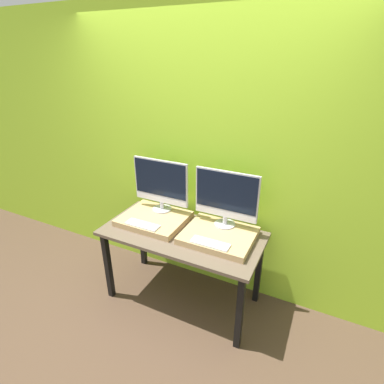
{
  "coord_description": "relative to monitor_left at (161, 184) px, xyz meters",
  "views": [
    {
      "loc": [
        1.06,
        -1.62,
        2.16
      ],
      "look_at": [
        0.0,
        0.54,
        1.05
      ],
      "focal_mm": 28.0,
      "sensor_mm": 36.0,
      "label": 1
    }
  ],
  "objects": [
    {
      "name": "ground_plane",
      "position": [
        0.32,
        -0.54,
        -1.07
      ],
      "size": [
        12.0,
        12.0,
        0.0
      ],
      "primitive_type": "plane",
      "color": "#4C3828"
    },
    {
      "name": "wall_back",
      "position": [
        0.32,
        0.21,
        0.23
      ],
      "size": [
        8.0,
        0.04,
        2.6
      ],
      "color": "#9ED12D",
      "rests_on": "ground_plane"
    },
    {
      "name": "workbench",
      "position": [
        0.32,
        -0.2,
        -0.42
      ],
      "size": [
        1.4,
        0.68,
        0.74
      ],
      "color": "brown",
      "rests_on": "ground_plane"
    },
    {
      "name": "wooden_riser_left",
      "position": [
        0.0,
        -0.14,
        -0.3
      ],
      "size": [
        0.59,
        0.49,
        0.06
      ],
      "color": "tan",
      "rests_on": "workbench"
    },
    {
      "name": "monitor_left",
      "position": [
        0.0,
        0.0,
        0.0
      ],
      "size": [
        0.55,
        0.18,
        0.5
      ],
      "color": "#B2B2B7",
      "rests_on": "wooden_riser_left"
    },
    {
      "name": "keyboard_left",
      "position": [
        0.0,
        -0.33,
        -0.26
      ],
      "size": [
        0.31,
        0.1,
        0.01
      ],
      "color": "silver",
      "rests_on": "wooden_riser_left"
    },
    {
      "name": "wooden_riser_right",
      "position": [
        0.64,
        -0.14,
        -0.3
      ],
      "size": [
        0.59,
        0.49,
        0.06
      ],
      "color": "tan",
      "rests_on": "workbench"
    },
    {
      "name": "monitor_right",
      "position": [
        0.64,
        0.0,
        0.0
      ],
      "size": [
        0.55,
        0.18,
        0.5
      ],
      "color": "#B2B2B7",
      "rests_on": "wooden_riser_right"
    },
    {
      "name": "keyboard_right",
      "position": [
        0.64,
        -0.33,
        -0.26
      ],
      "size": [
        0.31,
        0.1,
        0.01
      ],
      "color": "silver",
      "rests_on": "wooden_riser_right"
    }
  ]
}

